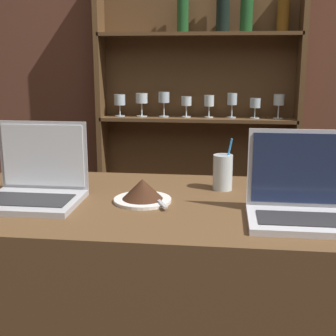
{
  "coord_description": "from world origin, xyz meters",
  "views": [
    {
      "loc": [
        0.05,
        -1.05,
        1.42
      ],
      "look_at": [
        -0.12,
        0.38,
        1.08
      ],
      "focal_mm": 50.0,
      "sensor_mm": 36.0,
      "label": 1
    }
  ],
  "objects": [
    {
      "name": "laptop_near",
      "position": [
        -0.54,
        0.31,
        1.03
      ],
      "size": [
        0.3,
        0.24,
        0.24
      ],
      "color": "#ADADB2",
      "rests_on": "bar_counter"
    },
    {
      "name": "back_shelf",
      "position": [
        -0.1,
        1.73,
        1.02
      ],
      "size": [
        1.18,
        0.18,
        1.93
      ],
      "color": "brown",
      "rests_on": "ground_plane"
    },
    {
      "name": "laptop_far",
      "position": [
        0.29,
        0.22,
        1.03
      ],
      "size": [
        0.33,
        0.21,
        0.25
      ],
      "color": "silver",
      "rests_on": "bar_counter"
    },
    {
      "name": "water_glass",
      "position": [
        0.05,
        0.51,
        1.04
      ],
      "size": [
        0.07,
        0.07,
        0.18
      ],
      "color": "silver",
      "rests_on": "bar_counter"
    },
    {
      "name": "cake_plate",
      "position": [
        -0.2,
        0.34,
        1.01
      ],
      "size": [
        0.18,
        0.18,
        0.07
      ],
      "color": "white",
      "rests_on": "bar_counter"
    },
    {
      "name": "back_wall",
      "position": [
        0.0,
        1.81,
        1.35
      ],
      "size": [
        7.0,
        0.06,
        2.7
      ],
      "color": "brown",
      "rests_on": "ground_plane"
    }
  ]
}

